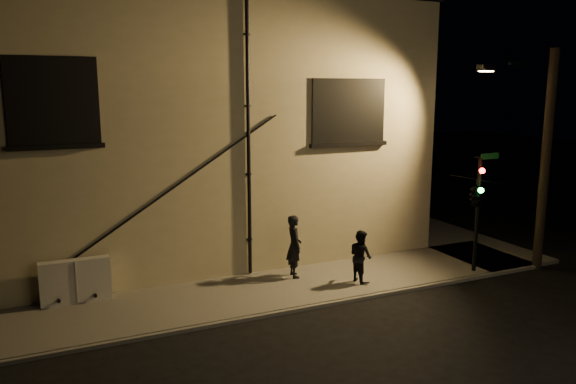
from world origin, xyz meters
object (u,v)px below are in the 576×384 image
traffic_signal (476,194)px  streetlamp_pole (542,154)px  pedestrian_a (294,246)px  pedestrian_b (361,256)px  utility_cabinet (76,281)px

traffic_signal → streetlamp_pole: 2.62m
pedestrian_a → pedestrian_b: size_ratio=1.23×
pedestrian_a → pedestrian_b: 1.99m
traffic_signal → streetlamp_pole: streetlamp_pole is taller
utility_cabinet → traffic_signal: size_ratio=0.49×
utility_cabinet → traffic_signal: (11.24, -2.48, 1.88)m
pedestrian_b → traffic_signal: bearing=-106.7°
utility_cabinet → streetlamp_pole: streetlamp_pole is taller
pedestrian_b → traffic_signal: (3.54, -0.75, 1.69)m
utility_cabinet → pedestrian_a: bearing=-5.1°
traffic_signal → streetlamp_pole: bearing=-4.9°
pedestrian_a → pedestrian_b: bearing=-118.3°
utility_cabinet → pedestrian_b: (7.70, -1.73, 0.18)m
pedestrian_b → streetlamp_pole: streetlamp_pole is taller
pedestrian_a → traffic_signal: 5.68m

